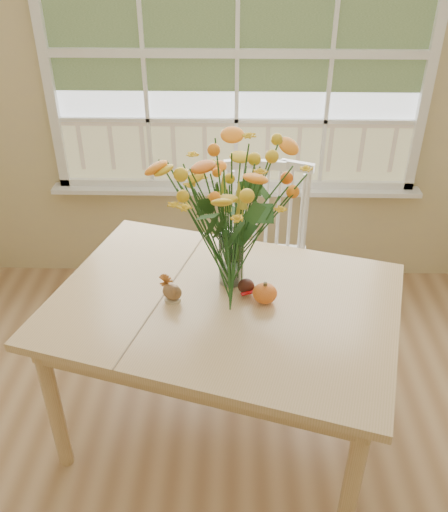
{
  "coord_description": "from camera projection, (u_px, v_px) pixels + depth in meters",
  "views": [
    {
      "loc": [
        0.0,
        -1.06,
        2.25
      ],
      "look_at": [
        -0.04,
        0.86,
        1.02
      ],
      "focal_mm": 38.0,
      "sensor_mm": 36.0,
      "label": 1
    }
  ],
  "objects": [
    {
      "name": "dining_table",
      "position": [
        224.0,
        317.0,
        2.43
      ],
      "size": [
        1.73,
        1.44,
        0.8
      ],
      "rotation": [
        0.0,
        0.0,
        -0.28
      ],
      "color": "tan",
      "rests_on": "floor"
    },
    {
      "name": "windsor_chair",
      "position": [
        265.0,
        247.0,
        3.15
      ],
      "size": [
        0.53,
        0.51,
        1.06
      ],
      "rotation": [
        0.0,
        0.0,
        -0.09
      ],
      "color": "white",
      "rests_on": "floor"
    },
    {
      "name": "window",
      "position": [
        237.0,
        57.0,
        3.14
      ],
      "size": [
        2.42,
        0.12,
        1.74
      ],
      "color": "silver",
      "rests_on": "wall_back"
    },
    {
      "name": "wall_back",
      "position": [
        237.0,
        86.0,
        3.27
      ],
      "size": [
        4.0,
        0.02,
        2.7
      ],
      "primitive_type": "cube",
      "color": "beige",
      "rests_on": "floor"
    },
    {
      "name": "pumpkin",
      "position": [
        265.0,
        294.0,
        2.35
      ],
      "size": [
        0.11,
        0.11,
        0.08
      ],
      "primitive_type": "ellipsoid",
      "color": "#DC5719",
      "rests_on": "dining_table"
    },
    {
      "name": "dark_gourd",
      "position": [
        246.0,
        287.0,
        2.41
      ],
      "size": [
        0.13,
        0.09,
        0.07
      ],
      "color": "#38160F",
      "rests_on": "dining_table"
    },
    {
      "name": "flower_vase",
      "position": [
        232.0,
        207.0,
        2.3
      ],
      "size": [
        0.53,
        0.53,
        0.64
      ],
      "color": "white",
      "rests_on": "dining_table"
    },
    {
      "name": "turkey_figurine",
      "position": [
        172.0,
        292.0,
        2.36
      ],
      "size": [
        0.11,
        0.1,
        0.11
      ],
      "rotation": [
        0.0,
        0.0,
        -0.46
      ],
      "color": "#CCB78C",
      "rests_on": "dining_table"
    }
  ]
}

